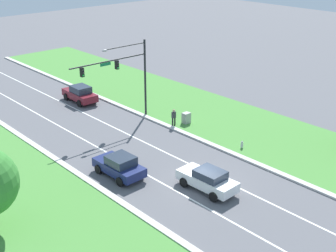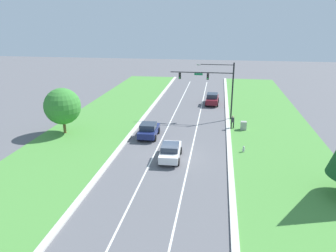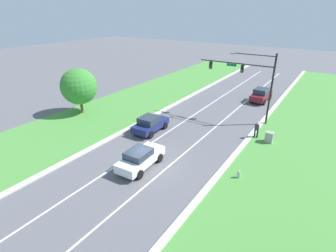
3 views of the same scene
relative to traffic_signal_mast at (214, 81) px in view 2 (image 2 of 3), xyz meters
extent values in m
plane|color=#5B5B60|center=(-3.64, -13.64, -5.08)|extent=(160.00, 160.00, 0.00)
cube|color=beige|center=(2.01, -13.64, -5.01)|extent=(0.50, 90.00, 0.15)
cube|color=beige|center=(-9.29, -13.64, -5.01)|extent=(0.50, 90.00, 0.15)
cube|color=#4C8E3D|center=(7.26, -13.64, -5.04)|extent=(10.00, 90.00, 0.08)
cube|color=#4C8E3D|center=(-14.54, -13.64, -5.04)|extent=(10.00, 90.00, 0.08)
cube|color=white|center=(-5.44, -13.64, -5.08)|extent=(0.14, 81.00, 0.01)
cube|color=white|center=(-1.84, -13.64, -5.08)|extent=(0.14, 81.00, 0.01)
cylinder|color=black|center=(2.42, 0.01, -1.30)|extent=(0.20, 0.20, 7.57)
cylinder|color=black|center=(-1.67, 0.01, 1.12)|extent=(8.18, 0.12, 0.12)
cube|color=#147042|center=(-2.08, 0.01, 0.90)|extent=(1.10, 0.04, 0.28)
cylinder|color=black|center=(0.17, 0.01, 2.18)|extent=(4.50, 0.09, 0.09)
ellipsoid|color=gray|center=(-2.08, 0.01, 2.13)|extent=(0.56, 0.28, 0.20)
cube|color=black|center=(-0.85, 0.01, 0.62)|extent=(0.28, 0.32, 0.80)
sphere|color=#2D2D2D|center=(-0.85, -0.16, 0.85)|extent=(0.16, 0.16, 0.16)
sphere|color=#2D2D2D|center=(-0.85, -0.16, 0.62)|extent=(0.16, 0.16, 0.16)
sphere|color=#23D647|center=(-0.85, -0.16, 0.39)|extent=(0.16, 0.16, 0.16)
cube|color=black|center=(-4.53, 0.01, 0.62)|extent=(0.28, 0.32, 0.80)
sphere|color=#2D2D2D|center=(-4.53, -0.16, 0.85)|extent=(0.16, 0.16, 0.16)
sphere|color=#2D2D2D|center=(-4.53, -0.16, 0.62)|extent=(0.16, 0.16, 0.16)
sphere|color=#23D647|center=(-4.53, -0.16, 0.39)|extent=(0.16, 0.16, 0.16)
cube|color=white|center=(-3.69, -14.13, -4.38)|extent=(1.96, 4.53, 0.70)
cube|color=#283342|center=(-3.68, -14.40, -3.76)|extent=(1.68, 2.07, 0.54)
cylinder|color=black|center=(-2.87, -12.72, -4.73)|extent=(0.27, 0.72, 0.71)
cylinder|color=black|center=(-4.62, -12.79, -4.73)|extent=(0.27, 0.72, 0.71)
cylinder|color=black|center=(-2.76, -15.48, -4.73)|extent=(0.27, 0.72, 0.71)
cylinder|color=black|center=(-4.50, -15.55, -4.73)|extent=(0.27, 0.72, 0.71)
cube|color=navy|center=(-7.04, -8.35, -4.39)|extent=(2.01, 4.26, 0.67)
cube|color=#283342|center=(-7.04, -8.60, -3.73)|extent=(1.76, 1.94, 0.63)
cylinder|color=black|center=(-6.14, -7.02, -4.73)|extent=(0.26, 0.72, 0.72)
cylinder|color=black|center=(-8.01, -7.07, -4.73)|extent=(0.26, 0.72, 0.72)
cylinder|color=black|center=(-6.08, -9.63, -4.73)|extent=(0.26, 0.72, 0.72)
cylinder|color=black|center=(-7.94, -9.68, -4.73)|extent=(0.26, 0.72, 0.72)
cube|color=maroon|center=(-0.27, 7.81, -4.34)|extent=(1.93, 4.64, 0.74)
cube|color=#283342|center=(-0.28, 7.54, -3.62)|extent=(1.68, 2.11, 0.69)
cylinder|color=black|center=(0.65, 9.21, -4.71)|extent=(0.26, 0.76, 0.76)
cylinder|color=black|center=(-1.11, 9.26, -4.71)|extent=(0.26, 0.76, 0.76)
cylinder|color=black|center=(0.57, 6.36, -4.71)|extent=(0.26, 0.76, 0.76)
cylinder|color=black|center=(-1.19, 6.41, -4.71)|extent=(0.26, 0.76, 0.76)
cube|color=#9E9E99|center=(3.81, -4.32, -4.54)|extent=(0.70, 0.60, 1.09)
cylinder|color=black|center=(2.37, -3.98, -4.66)|extent=(0.14, 0.14, 0.84)
cylinder|color=black|center=(2.63, -4.01, -4.66)|extent=(0.14, 0.14, 0.84)
cube|color=#333338|center=(2.50, -3.99, -3.94)|extent=(0.40, 0.26, 0.60)
sphere|color=tan|center=(2.50, -3.99, -3.50)|extent=(0.22, 0.22, 0.22)
cylinder|color=#B7B7BC|center=(3.39, -11.45, -4.81)|extent=(0.20, 0.20, 0.55)
sphere|color=#B7B7BC|center=(3.39, -11.45, -4.47)|extent=(0.18, 0.18, 0.18)
cylinder|color=#B7B7BC|center=(3.27, -11.45, -4.78)|extent=(0.10, 0.09, 0.09)
cylinder|color=#B7B7BC|center=(3.51, -11.45, -4.78)|extent=(0.10, 0.09, 0.09)
cylinder|color=brown|center=(-17.05, -8.78, -4.21)|extent=(0.32, 0.32, 1.76)
sphere|color=#388433|center=(-17.05, -8.78, -1.76)|extent=(4.19, 4.19, 4.19)
camera|label=1|loc=(-24.98, -33.66, 11.63)|focal=50.00mm
camera|label=2|loc=(0.54, -42.89, 7.85)|focal=35.00mm
camera|label=3|loc=(7.90, -27.90, 6.47)|focal=28.00mm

